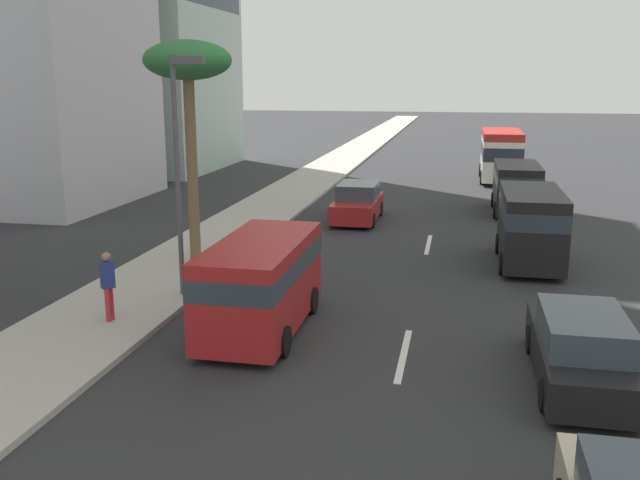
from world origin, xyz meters
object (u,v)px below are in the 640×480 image
at_px(minibus_second, 501,154).
at_px(palm_tree, 188,68).
at_px(pedestrian_near_lamp, 108,283).
at_px(car_fourth, 581,349).
at_px(street_lamp, 180,150).
at_px(car_sixth, 358,203).
at_px(van_fifth, 531,223).
at_px(van_seventh, 261,280).
at_px(van_lead, 516,185).

relative_size(minibus_second, palm_tree, 0.84).
distance_m(pedestrian_near_lamp, palm_tree, 8.27).
height_order(car_fourth, street_lamp, street_lamp).
bearing_deg(minibus_second, street_lamp, 159.25).
xyz_separation_m(car_fourth, car_sixth, (15.92, 7.04, 0.04)).
height_order(pedestrian_near_lamp, street_lamp, street_lamp).
height_order(van_fifth, pedestrian_near_lamp, van_fifth).
bearing_deg(street_lamp, van_seventh, -125.11).
bearing_deg(minibus_second, car_sixth, 154.00).
distance_m(van_lead, palm_tree, 17.05).
bearing_deg(car_sixth, car_fourth, 23.86).
bearing_deg(minibus_second, van_lead, -178.77).
height_order(minibus_second, street_lamp, street_lamp).
xyz_separation_m(palm_tree, street_lamp, (-3.82, -1.22, -2.24)).
height_order(minibus_second, van_fifth, minibus_second).
relative_size(van_lead, pedestrian_near_lamp, 2.61).
relative_size(van_fifth, street_lamp, 0.71).
bearing_deg(van_lead, van_seventh, 157.25).
bearing_deg(van_lead, street_lamp, 146.70).
bearing_deg(minibus_second, pedestrian_near_lamp, 159.04).
height_order(van_fifth, street_lamp, street_lamp).
height_order(van_fifth, car_sixth, van_fifth).
relative_size(van_lead, car_sixth, 1.05).
xyz_separation_m(van_fifth, van_seventh, (-7.91, 7.12, -0.12)).
bearing_deg(minibus_second, palm_tree, 153.51).
distance_m(car_fourth, car_sixth, 17.41).
relative_size(car_fourth, van_seventh, 0.93).
bearing_deg(car_sixth, van_lead, 114.47).
height_order(van_seventh, pedestrian_near_lamp, van_seventh).
bearing_deg(pedestrian_near_lamp, car_fourth, -52.22).
height_order(van_lead, minibus_second, minibus_second).
bearing_deg(car_fourth, car_sixth, 23.86).
bearing_deg(car_sixth, van_fifth, 47.25).
xyz_separation_m(van_fifth, car_sixth, (6.32, 6.83, -0.67)).
xyz_separation_m(van_seventh, street_lamp, (1.99, 2.83, 2.95)).
bearing_deg(van_seventh, pedestrian_near_lamp, -82.85).
bearing_deg(car_fourth, minibus_second, 0.50).
distance_m(van_lead, van_seventh, 18.89).
height_order(car_sixth, palm_tree, palm_tree).
height_order(minibus_second, palm_tree, palm_tree).
relative_size(van_fifth, palm_tree, 0.65).
relative_size(minibus_second, car_sixth, 1.36).
height_order(car_fourth, van_fifth, van_fifth).
distance_m(pedestrian_near_lamp, street_lamp, 4.12).
distance_m(minibus_second, car_fourth, 29.85).
bearing_deg(car_sixth, pedestrian_near_lamp, -15.87).
relative_size(van_lead, street_lamp, 0.71).
relative_size(van_lead, van_fifth, 1.00).
relative_size(van_seventh, street_lamp, 0.77).
height_order(van_seventh, street_lamp, street_lamp).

